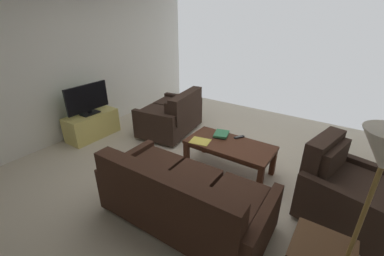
% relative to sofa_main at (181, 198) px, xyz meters
% --- Properties ---
extents(ground_plane, '(5.42, 5.84, 0.01)m').
position_rel_sofa_main_xyz_m(ground_plane, '(0.31, -1.00, -0.35)').
color(ground_plane, beige).
extents(wall_right, '(0.12, 5.84, 2.65)m').
position_rel_sofa_main_xyz_m(wall_right, '(3.02, -1.00, 0.97)').
color(wall_right, silver).
rests_on(wall_right, ground).
extents(sofa_main, '(1.83, 0.93, 0.83)m').
position_rel_sofa_main_xyz_m(sofa_main, '(0.00, 0.00, 0.00)').
color(sofa_main, black).
rests_on(sofa_main, ground).
extents(loveseat_near, '(1.00, 1.28, 0.83)m').
position_rel_sofa_main_xyz_m(loveseat_near, '(1.50, -1.76, 0.01)').
color(loveseat_near, black).
rests_on(loveseat_near, ground).
extents(coffee_table, '(1.23, 0.61, 0.45)m').
position_rel_sofa_main_xyz_m(coffee_table, '(0.04, -1.21, 0.03)').
color(coffee_table, '#4C2819').
rests_on(coffee_table, ground).
extents(floor_lamp, '(0.29, 0.29, 1.59)m').
position_rel_sofa_main_xyz_m(floor_lamp, '(-1.48, 0.13, 0.96)').
color(floor_lamp, olive).
rests_on(floor_lamp, ground).
extents(tv_stand, '(0.42, 0.93, 0.46)m').
position_rel_sofa_main_xyz_m(tv_stand, '(2.64, -0.79, -0.12)').
color(tv_stand, '#D8C666').
rests_on(tv_stand, ground).
extents(flat_tv, '(0.20, 0.82, 0.54)m').
position_rel_sofa_main_xyz_m(flat_tv, '(2.64, -0.79, 0.39)').
color(flat_tv, black).
rests_on(flat_tv, tv_stand).
extents(armchair_side, '(1.05, 1.03, 0.92)m').
position_rel_sofa_main_xyz_m(armchair_side, '(-1.43, -1.06, 0.02)').
color(armchair_side, black).
rests_on(armchair_side, ground).
extents(book_stack, '(0.26, 0.30, 0.05)m').
position_rel_sofa_main_xyz_m(book_stack, '(0.26, -1.36, 0.12)').
color(book_stack, black).
rests_on(book_stack, coffee_table).
extents(tv_remote, '(0.13, 0.16, 0.02)m').
position_rel_sofa_main_xyz_m(tv_remote, '(0.00, -1.45, 0.11)').
color(tv_remote, black).
rests_on(tv_remote, coffee_table).
extents(loose_magazine, '(0.31, 0.27, 0.01)m').
position_rel_sofa_main_xyz_m(loose_magazine, '(0.42, -1.03, 0.10)').
color(loose_magazine, '#E0CC4C').
rests_on(loose_magazine, coffee_table).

